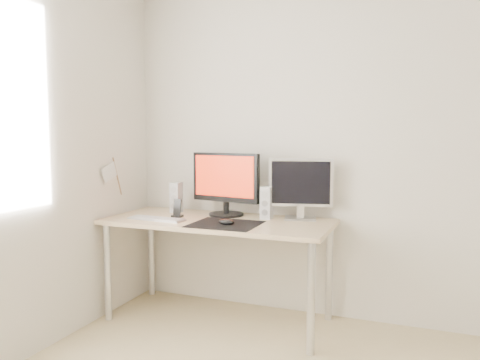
% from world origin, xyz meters
% --- Properties ---
extents(wall_back, '(3.50, 0.00, 3.50)m').
position_xyz_m(wall_back, '(0.00, 1.75, 1.25)').
color(wall_back, white).
rests_on(wall_back, ground).
extents(mousepad, '(0.45, 0.40, 0.00)m').
position_xyz_m(mousepad, '(-0.82, 1.24, 0.73)').
color(mousepad, black).
rests_on(mousepad, desk).
extents(mouse, '(0.11, 0.06, 0.04)m').
position_xyz_m(mouse, '(-0.80, 1.21, 0.75)').
color(mouse, black).
rests_on(mouse, mousepad).
extents(desk, '(1.60, 0.70, 0.73)m').
position_xyz_m(desk, '(-0.93, 1.38, 0.65)').
color(desk, '#D1B587').
rests_on(desk, ground).
extents(main_monitor, '(0.55, 0.30, 0.47)m').
position_xyz_m(main_monitor, '(-0.95, 1.56, 0.98)').
color(main_monitor, black).
rests_on(main_monitor, desk).
extents(second_monitor, '(0.45, 0.20, 0.43)m').
position_xyz_m(second_monitor, '(-0.39, 1.60, 0.97)').
color(second_monitor, '#ABABAD').
rests_on(second_monitor, desk).
extents(speaker_left, '(0.07, 0.09, 0.23)m').
position_xyz_m(speaker_left, '(-1.36, 1.55, 0.85)').
color(speaker_left, silver).
rests_on(speaker_left, desk).
extents(speaker_right, '(0.07, 0.09, 0.23)m').
position_xyz_m(speaker_right, '(-0.62, 1.53, 0.85)').
color(speaker_right, white).
rests_on(speaker_right, desk).
extents(keyboard, '(0.43, 0.15, 0.02)m').
position_xyz_m(keyboard, '(-1.33, 1.22, 0.74)').
color(keyboard, '#BDBDC0').
rests_on(keyboard, desk).
extents(phone_dock, '(0.07, 0.06, 0.13)m').
position_xyz_m(phone_dock, '(-1.25, 1.37, 0.77)').
color(phone_dock, black).
rests_on(phone_dock, desk).
extents(pennant, '(0.01, 0.23, 0.29)m').
position_xyz_m(pennant, '(-1.72, 1.24, 1.05)').
color(pennant, '#A57F54').
rests_on(pennant, wall_left).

